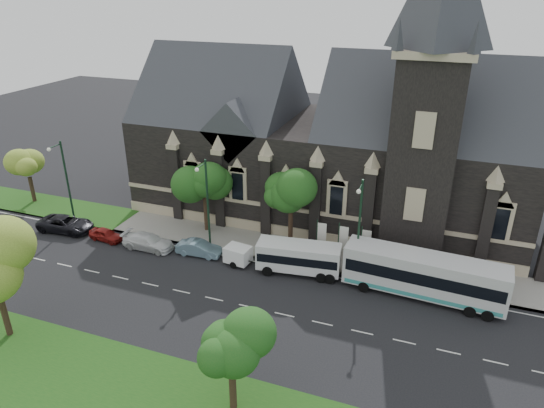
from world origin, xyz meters
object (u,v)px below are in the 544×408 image
at_px(tree_park_east, 235,344).
at_px(car_far_white, 148,242).
at_px(tree_walk_right, 294,190).
at_px(banner_flag_left, 320,236).
at_px(tree_walk_left, 207,178).
at_px(banner_flag_center, 342,240).
at_px(car_far_black, 66,224).
at_px(car_far_red, 106,235).
at_px(tree_walk_far, 29,164).
at_px(tour_coach, 424,275).
at_px(banner_flag_right, 364,243).
at_px(street_lamp_near, 359,224).
at_px(box_trailer, 238,254).
at_px(shuttle_bus, 299,256).
at_px(street_lamp_mid, 207,200).
at_px(street_lamp_far, 65,178).
at_px(sedan, 199,248).

xyz_separation_m(tree_park_east, car_far_white, (-15.74, 14.59, -3.89)).
xyz_separation_m(tree_walk_right, banner_flag_left, (3.08, -1.71, -3.43)).
height_order(tree_park_east, banner_flag_left, tree_park_east).
height_order(tree_walk_left, banner_flag_center, tree_walk_left).
bearing_deg(car_far_black, car_far_red, -98.20).
bearing_deg(tree_walk_far, tour_coach, -5.23).
bearing_deg(tree_walk_right, car_far_black, -167.05).
height_order(tree_walk_right, car_far_white, tree_walk_right).
distance_m(tree_park_east, banner_flag_right, 18.91).
height_order(banner_flag_center, car_far_red, banner_flag_center).
xyz_separation_m(tour_coach, car_far_black, (-35.11, -0.71, -1.21)).
relative_size(street_lamp_near, car_far_red, 2.52).
relative_size(tree_walk_right, tour_coach, 0.61).
distance_m(banner_flag_right, box_trailer, 11.25).
height_order(tree_walk_right, shuttle_bus, tree_walk_right).
relative_size(street_lamp_near, banner_flag_center, 2.25).
distance_m(banner_flag_right, car_far_red, 25.00).
relative_size(tour_coach, shuttle_bus, 1.72).
bearing_deg(shuttle_bus, street_lamp_mid, 166.73).
xyz_separation_m(box_trailer, car_far_black, (-19.14, -0.14, -0.18)).
height_order(street_lamp_near, street_lamp_far, same).
relative_size(tour_coach, sedan, 3.01).
bearing_deg(tree_walk_right, car_far_red, -162.69).
distance_m(tree_walk_left, banner_flag_center, 14.58).
distance_m(banner_flag_right, car_far_white, 20.26).
distance_m(banner_flag_center, box_trailer, 9.38).
xyz_separation_m(banner_flag_right, tour_coach, (5.33, -2.80, -0.38)).
bearing_deg(banner_flag_left, tree_walk_far, 178.03).
xyz_separation_m(banner_flag_right, car_far_red, (-24.65, -3.77, -1.78)).
distance_m(car_far_red, car_far_black, 5.13).
bearing_deg(car_far_black, tree_walk_right, -82.37).
relative_size(tree_walk_far, shuttle_bus, 0.84).
bearing_deg(shuttle_bus, tree_walk_left, 150.10).
relative_size(banner_flag_left, car_far_black, 0.70).
xyz_separation_m(street_lamp_near, street_lamp_mid, (-14.00, 0.00, 0.00)).
xyz_separation_m(tour_coach, box_trailer, (-15.97, -0.57, -1.03)).
bearing_deg(car_far_black, banner_flag_left, -87.57).
relative_size(tree_walk_left, car_far_white, 1.51).
relative_size(tour_coach, car_far_red, 3.58).
relative_size(tree_walk_right, street_lamp_near, 0.87).
height_order(tree_walk_right, banner_flag_center, tree_walk_right).
bearing_deg(box_trailer, shuttle_bus, 13.13).
distance_m(tour_coach, car_far_red, 30.03).
height_order(banner_flag_center, car_far_black, banner_flag_center).
bearing_deg(street_lamp_near, street_lamp_far, 180.00).
relative_size(street_lamp_mid, tour_coach, 0.70).
bearing_deg(street_lamp_far, banner_flag_right, 3.60).
relative_size(banner_flag_center, car_far_white, 0.79).
height_order(shuttle_bus, car_far_black, shuttle_bus).
height_order(banner_flag_center, car_far_white, banner_flag_center).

